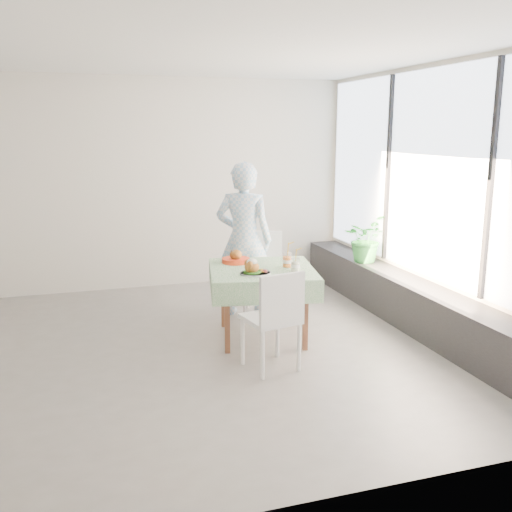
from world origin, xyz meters
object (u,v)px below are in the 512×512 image
object	(u,v)px
cafe_table	(262,295)
juice_cup_orange	(287,260)
diner	(244,240)
potted_plant	(365,238)
chair_far	(262,289)
chair_near	(271,338)
main_dish	(254,269)

from	to	relation	value
cafe_table	juice_cup_orange	distance (m)	0.44
diner	potted_plant	world-z (taller)	diner
cafe_table	potted_plant	world-z (taller)	potted_plant
chair_far	juice_cup_orange	world-z (taller)	juice_cup_orange
diner	potted_plant	distance (m)	1.60
chair_far	potted_plant	bearing A→B (deg)	4.40
cafe_table	diner	distance (m)	0.90
chair_near	juice_cup_orange	world-z (taller)	juice_cup_orange
diner	juice_cup_orange	xyz separation A→B (m)	(0.22, -0.81, -0.08)
main_dish	potted_plant	xyz separation A→B (m)	(1.79, 1.11, 0.00)
juice_cup_orange	potted_plant	world-z (taller)	potted_plant
diner	potted_plant	xyz separation A→B (m)	(1.60, 0.11, -0.09)
main_dish	juice_cup_orange	size ratio (longest dim) A/B	1.04
chair_near	juice_cup_orange	distance (m)	1.01
cafe_table	juice_cup_orange	world-z (taller)	juice_cup_orange
cafe_table	chair_far	distance (m)	0.85
chair_far	diner	world-z (taller)	diner
chair_near	diner	world-z (taller)	diner
chair_near	juice_cup_orange	bearing A→B (deg)	60.38
cafe_table	chair_far	world-z (taller)	chair_far
diner	chair_near	bearing A→B (deg)	111.29
chair_far	diner	xyz separation A→B (m)	(-0.22, -0.00, 0.60)
chair_near	cafe_table	bearing A→B (deg)	78.08
diner	juice_cup_orange	distance (m)	0.85
potted_plant	chair_near	bearing A→B (deg)	-137.12
chair_near	juice_cup_orange	xyz separation A→B (m)	(0.42, 0.75, 0.53)
juice_cup_orange	potted_plant	xyz separation A→B (m)	(1.37, 0.92, -0.01)
chair_near	chair_far	bearing A→B (deg)	74.94
cafe_table	chair_far	size ratio (longest dim) A/B	1.30
juice_cup_orange	chair_near	bearing A→B (deg)	-119.62
chair_near	diner	bearing A→B (deg)	82.70
cafe_table	potted_plant	xyz separation A→B (m)	(1.63, 0.90, 0.34)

